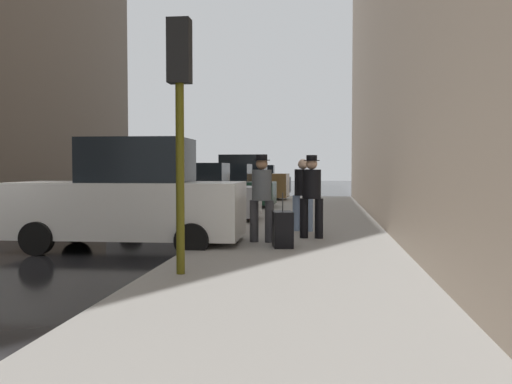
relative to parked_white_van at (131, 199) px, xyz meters
name	(u,v)px	position (x,y,z in m)	size (l,w,h in m)	color
sidewalk	(293,257)	(3.35, -1.13, -0.96)	(4.00, 40.00, 0.15)	gray
parked_white_van	(131,199)	(0.00, 0.00, 0.00)	(4.63, 2.13, 2.25)	silver
parked_silver_sedan	(189,195)	(0.00, 5.01, -0.18)	(4.23, 2.12, 1.79)	#B7BABF
parked_dark_green_sedan	(221,189)	(0.00, 10.38, -0.18)	(4.21, 2.07, 1.79)	#193828
parked_bronze_suv	(240,181)	(0.00, 15.43, 0.00)	(4.65, 2.15, 2.25)	brown
parked_gray_coupe	(255,181)	(0.00, 21.35, -0.18)	(4.26, 2.18, 1.79)	slate
fire_hydrant	(252,207)	(1.80, 5.34, -0.54)	(0.42, 0.22, 0.70)	red
traffic_light	(180,90)	(1.85, -3.25, 1.73)	(0.32, 0.32, 3.60)	#514C0F
pedestrian_with_beanie	(262,194)	(2.64, 0.31, 0.10)	(0.52, 0.46, 1.78)	#333338
pedestrian_with_fedora	(312,192)	(3.63, 1.07, 0.10)	(0.51, 0.43, 1.78)	black
pedestrian_in_jeans	(303,191)	(3.40, 2.41, 0.07)	(0.53, 0.48, 1.71)	#728CB2
rolling_suitcase	(283,229)	(3.11, -0.37, -0.54)	(0.46, 0.62, 1.04)	black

